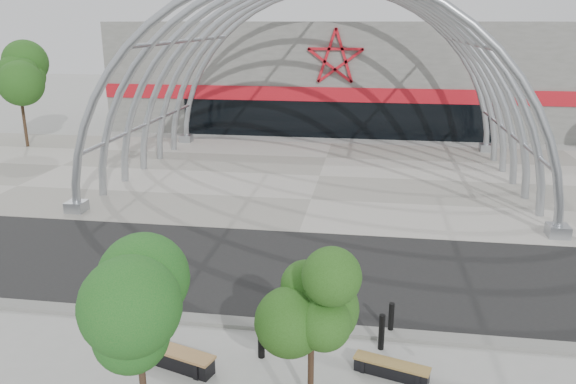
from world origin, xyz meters
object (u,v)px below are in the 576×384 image
object	(u,v)px
street_tree_0	(137,320)
street_tree_1	(312,287)
bollard_2	(261,338)
bench_0	(173,358)
bench_1	(391,369)

from	to	relation	value
street_tree_0	street_tree_1	bearing A→B (deg)	32.45
street_tree_1	bollard_2	bearing A→B (deg)	131.05
street_tree_0	street_tree_1	world-z (taller)	street_tree_0
street_tree_0	bench_0	xyz separation A→B (m)	(-0.50, 2.82, -2.67)
street_tree_0	street_tree_1	size ratio (longest dim) A/B	1.02
bench_1	bollard_2	xyz separation A→B (m)	(-3.20, 0.32, 0.36)
street_tree_0	bench_1	world-z (taller)	street_tree_0
street_tree_1	bench_0	xyz separation A→B (m)	(-3.47, 0.93, -2.62)
street_tree_0	street_tree_1	xyz separation A→B (m)	(2.97, 1.89, -0.05)
bench_0	bollard_2	xyz separation A→B (m)	(2.05, 0.69, 0.31)
street_tree_1	bollard_2	xyz separation A→B (m)	(-1.42, 1.63, -2.31)
street_tree_0	bollard_2	distance (m)	4.50
bench_1	street_tree_0	bearing A→B (deg)	-146.07
bench_1	bollard_2	bearing A→B (deg)	174.29
bench_0	bollard_2	size ratio (longest dim) A/B	2.10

